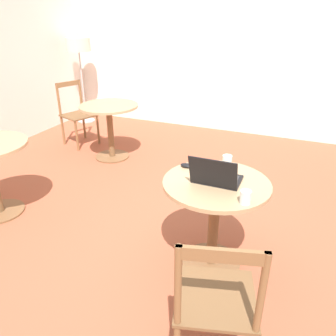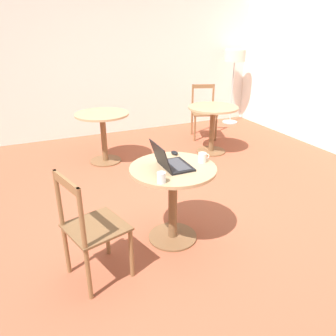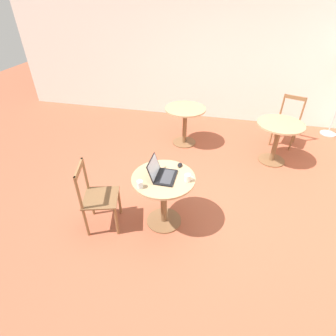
{
  "view_description": "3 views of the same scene",
  "coord_description": "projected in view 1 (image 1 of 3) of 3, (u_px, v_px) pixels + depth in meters",
  "views": [
    {
      "loc": [
        -2.27,
        -0.94,
        1.87
      ],
      "look_at": [
        -0.02,
        0.01,
        0.71
      ],
      "focal_mm": 35.0,
      "sensor_mm": 36.0,
      "label": 1
    },
    {
      "loc": [
        -1.33,
        -2.89,
        1.92
      ],
      "look_at": [
        -0.06,
        -0.05,
        0.57
      ],
      "focal_mm": 35.0,
      "sensor_mm": 36.0,
      "label": 2
    },
    {
      "loc": [
        0.44,
        -2.93,
        2.7
      ],
      "look_at": [
        -0.23,
        -0.01,
        0.6
      ],
      "focal_mm": 28.0,
      "sensor_mm": 36.0,
      "label": 3
    }
  ],
  "objects": [
    {
      "name": "cafe_table_mid",
      "position": [
        110.0,
        119.0,
        4.47
      ],
      "size": [
        0.79,
        0.79,
        0.76
      ],
      "color": "brown",
      "rests_on": "ground_plane"
    },
    {
      "name": "cafe_table_near",
      "position": [
        215.0,
        205.0,
        2.47
      ],
      "size": [
        0.79,
        0.79,
        0.76
      ],
      "color": "brown",
      "rests_on": "ground_plane"
    },
    {
      "name": "laptop",
      "position": [
        216.0,
        177.0,
        2.35
      ],
      "size": [
        0.31,
        0.34,
        0.24
      ],
      "color": "black",
      "rests_on": "cafe_table_near"
    },
    {
      "name": "chair_near_left",
      "position": [
        216.0,
        303.0,
        1.74
      ],
      "size": [
        0.54,
        0.54,
        0.95
      ],
      "color": "brown",
      "rests_on": "ground_plane"
    },
    {
      "name": "mug",
      "position": [
        227.0,
        161.0,
        2.61
      ],
      "size": [
        0.11,
        0.08,
        0.09
      ],
      "color": "silver",
      "rests_on": "cafe_table_near"
    },
    {
      "name": "wall_side",
      "position": [
        249.0,
        50.0,
        5.13
      ],
      "size": [
        0.06,
        9.4,
        2.7
      ],
      "color": "white",
      "rests_on": "ground_plane"
    },
    {
      "name": "chair_mid_back",
      "position": [
        77.0,
        114.0,
        5.01
      ],
      "size": [
        0.56,
        0.56,
        0.95
      ],
      "color": "brown",
      "rests_on": "ground_plane"
    },
    {
      "name": "floor_lamp",
      "position": [
        79.0,
        49.0,
        5.73
      ],
      "size": [
        0.42,
        0.42,
        1.5
      ],
      "color": "#B7B7B7",
      "rests_on": "ground_plane"
    },
    {
      "name": "drinking_glass",
      "position": [
        246.0,
        197.0,
        2.1
      ],
      "size": [
        0.07,
        0.07,
        0.09
      ],
      "color": "silver",
      "rests_on": "cafe_table_near"
    },
    {
      "name": "ground_plane",
      "position": [
        170.0,
        237.0,
        3.02
      ],
      "size": [
        16.0,
        16.0,
        0.0
      ],
      "primitive_type": "plane",
      "color": "#9E5138"
    },
    {
      "name": "mouse",
      "position": [
        186.0,
        165.0,
        2.6
      ],
      "size": [
        0.06,
        0.1,
        0.03
      ],
      "color": "black",
      "rests_on": "cafe_table_near"
    }
  ]
}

